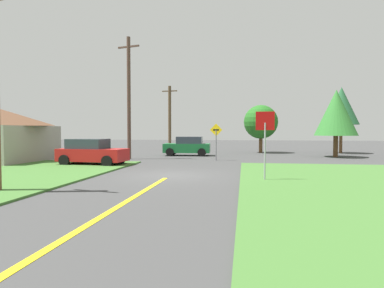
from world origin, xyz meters
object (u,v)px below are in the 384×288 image
car_approaching_junction (188,146)px  oak_tree_right (261,122)px  utility_pole_far (170,117)px  oak_tree_left (341,106)px  pine_tree_center (336,113)px  direction_sign (216,138)px  stop_sign (265,132)px  parked_car_near_building (92,152)px  utility_pole_mid (129,96)px

car_approaching_junction → oak_tree_right: (6.35, 4.74, 2.15)m
utility_pole_far → oak_tree_left: 18.10m
oak_tree_right → pine_tree_center: bearing=-38.5°
utility_pole_far → direction_sign: utility_pole_far is taller
stop_sign → direction_sign: stop_sign is taller
stop_sign → parked_car_near_building: bearing=-28.8°
direction_sign → pine_tree_center: size_ratio=0.49×
car_approaching_junction → utility_pole_mid: bearing=45.2°
direction_sign → pine_tree_center: bearing=26.3°
direction_sign → oak_tree_left: oak_tree_left is taller
parked_car_near_building → utility_pole_mid: (0.80, 4.66, 3.87)m
utility_pole_far → oak_tree_left: bearing=-14.5°
parked_car_near_building → oak_tree_right: (10.90, 13.53, 2.15)m
parked_car_near_building → utility_pole_far: 18.77m
car_approaching_junction → direction_sign: direction_sign is taller
utility_pole_mid → utility_pole_far: (0.03, 13.87, -0.96)m
oak_tree_left → pine_tree_center: size_ratio=1.15×
car_approaching_junction → oak_tree_right: size_ratio=0.87×
direction_sign → stop_sign: bearing=-73.5°
parked_car_near_building → utility_pole_mid: 6.11m
parked_car_near_building → pine_tree_center: bearing=32.6°
utility_pole_mid → oak_tree_left: bearing=28.0°
car_approaching_junction → utility_pole_mid: (-3.75, -4.13, 3.87)m
stop_sign → parked_car_near_building: size_ratio=0.69×
car_approaching_junction → direction_sign: size_ratio=1.51×
pine_tree_center → oak_tree_right: pine_tree_center is taller
parked_car_near_building → oak_tree_left: oak_tree_left is taller
parked_car_near_building → pine_tree_center: (16.60, 8.99, 2.76)m
parked_car_near_building → oak_tree_right: 17.51m
utility_pole_far → pine_tree_center: size_ratio=1.34×
stop_sign → oak_tree_left: (8.15, 19.19, 2.36)m
car_approaching_junction → utility_pole_mid: size_ratio=0.44×
stop_sign → oak_tree_left: 20.98m
car_approaching_junction → oak_tree_right: 8.21m
stop_sign → direction_sign: (-2.84, 9.60, -0.43)m
parked_car_near_building → oak_tree_left: 23.34m
parked_car_near_building → utility_pole_far: (0.83, 18.53, 2.91)m
pine_tree_center → direction_sign: bearing=-153.7°
parked_car_near_building → oak_tree_left: size_ratio=0.68×
oak_tree_left → pine_tree_center: oak_tree_left is taller
utility_pole_far → pine_tree_center: (15.78, -9.54, -0.15)m
oak_tree_left → parked_car_near_building: bearing=-142.7°
stop_sign → pine_tree_center: 15.65m
utility_pole_far → pine_tree_center: bearing=-31.2°
pine_tree_center → oak_tree_right: size_ratio=1.18×
direction_sign → pine_tree_center: pine_tree_center is taller
utility_pole_far → pine_tree_center: utility_pole_far is taller
stop_sign → utility_pole_mid: utility_pole_mid is taller
car_approaching_junction → oak_tree_right: bearing=-145.8°
utility_pole_mid → parked_car_near_building: bearing=-99.7°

